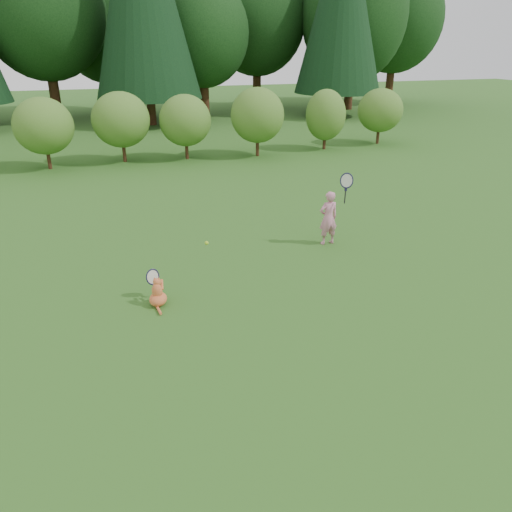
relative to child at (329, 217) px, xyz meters
name	(u,v)px	position (x,y,z in m)	size (l,w,h in m)	color
ground	(259,308)	(-2.60, -2.55, -0.69)	(100.00, 100.00, 0.00)	#264E16
shrub_row	(159,127)	(-2.60, 10.45, 0.71)	(28.00, 3.00, 2.80)	#497524
child	(329,217)	(0.00, 0.00, 0.00)	(0.76, 0.50, 1.98)	pink
cat	(157,291)	(-4.36, -1.82, -0.41)	(0.53, 0.77, 0.76)	#CC5627
tennis_ball	(207,243)	(-3.43, -2.01, 0.51)	(0.07, 0.07, 0.07)	#92C317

